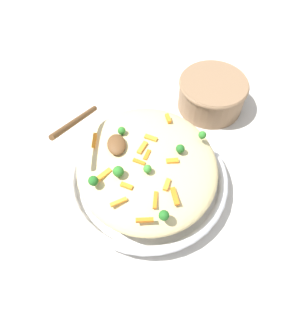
# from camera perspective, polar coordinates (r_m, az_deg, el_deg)

# --- Properties ---
(ground_plane) EXTENTS (2.40, 2.40, 0.00)m
(ground_plane) POSITION_cam_1_polar(r_m,az_deg,el_deg) (0.77, -0.00, -3.04)
(ground_plane) COLOR beige
(serving_bowl) EXTENTS (0.38, 0.38, 0.05)m
(serving_bowl) POSITION_cam_1_polar(r_m,az_deg,el_deg) (0.74, -0.00, -2.03)
(serving_bowl) COLOR silver
(serving_bowl) RESTS_ON ground_plane
(pasta_mound) EXTENTS (0.34, 0.31, 0.08)m
(pasta_mound) POSITION_cam_1_polar(r_m,az_deg,el_deg) (0.69, -0.00, 0.45)
(pasta_mound) COLOR #DBC689
(pasta_mound) RESTS_ON serving_bowl
(carrot_piece_0) EXTENTS (0.03, 0.02, 0.01)m
(carrot_piece_0) POSITION_cam_1_polar(r_m,az_deg,el_deg) (0.66, 0.21, 2.48)
(carrot_piece_0) COLOR orange
(carrot_piece_0) RESTS_ON pasta_mound
(carrot_piece_1) EXTENTS (0.01, 0.03, 0.01)m
(carrot_piece_1) POSITION_cam_1_polar(r_m,az_deg,el_deg) (0.66, 4.59, 1.29)
(carrot_piece_1) COLOR orange
(carrot_piece_1) RESTS_ON pasta_mound
(carrot_piece_2) EXTENTS (0.01, 0.03, 0.01)m
(carrot_piece_2) POSITION_cam_1_polar(r_m,az_deg,el_deg) (0.59, -0.44, -9.38)
(carrot_piece_2) COLOR orange
(carrot_piece_2) RESTS_ON pasta_mound
(carrot_piece_3) EXTENTS (0.03, 0.01, 0.01)m
(carrot_piece_3) POSITION_cam_1_polar(r_m,az_deg,el_deg) (0.73, 3.85, 8.91)
(carrot_piece_3) COLOR orange
(carrot_piece_3) RESTS_ON pasta_mound
(carrot_piece_4) EXTENTS (0.03, 0.04, 0.01)m
(carrot_piece_4) POSITION_cam_1_polar(r_m,az_deg,el_deg) (0.65, -7.86, -1.21)
(carrot_piece_4) COLOR orange
(carrot_piece_4) RESTS_ON pasta_mound
(carrot_piece_5) EXTENTS (0.04, 0.01, 0.01)m
(carrot_piece_5) POSITION_cam_1_polar(r_m,az_deg,el_deg) (0.70, -9.49, 4.94)
(carrot_piece_5) COLOR orange
(carrot_piece_5) RESTS_ON pasta_mound
(carrot_piece_6) EXTENTS (0.02, 0.03, 0.01)m
(carrot_piece_6) POSITION_cam_1_polar(r_m,az_deg,el_deg) (0.61, -5.17, -6.12)
(carrot_piece_6) COLOR orange
(carrot_piece_6) RESTS_ON pasta_mound
(carrot_piece_7) EXTENTS (0.04, 0.01, 0.01)m
(carrot_piece_7) POSITION_cam_1_polar(r_m,az_deg,el_deg) (0.62, 5.04, -5.11)
(carrot_piece_7) COLOR orange
(carrot_piece_7) RESTS_ON pasta_mound
(carrot_piece_8) EXTENTS (0.04, 0.02, 0.01)m
(carrot_piece_8) POSITION_cam_1_polar(r_m,az_deg,el_deg) (0.61, 1.83, -5.75)
(carrot_piece_8) COLOR orange
(carrot_piece_8) RESTS_ON pasta_mound
(carrot_piece_9) EXTENTS (0.03, 0.02, 0.01)m
(carrot_piece_9) POSITION_cam_1_polar(r_m,az_deg,el_deg) (0.63, 3.60, -3.02)
(carrot_piece_9) COLOR orange
(carrot_piece_9) RESTS_ON pasta_mound
(carrot_piece_10) EXTENTS (0.02, 0.03, 0.01)m
(carrot_piece_10) POSITION_cam_1_polar(r_m,az_deg,el_deg) (0.65, -1.45, 1.12)
(carrot_piece_10) COLOR orange
(carrot_piece_10) RESTS_ON pasta_mound
(carrot_piece_11) EXTENTS (0.03, 0.03, 0.01)m
(carrot_piece_11) POSITION_cam_1_polar(r_m,az_deg,el_deg) (0.67, -0.86, 3.69)
(carrot_piece_11) COLOR orange
(carrot_piece_11) RESTS_ON pasta_mound
(carrot_piece_12) EXTENTS (0.02, 0.03, 0.01)m
(carrot_piece_12) POSITION_cam_1_polar(r_m,az_deg,el_deg) (0.69, 0.70, 5.43)
(carrot_piece_12) COLOR orange
(carrot_piece_12) RESTS_ON pasta_mound
(carrot_piece_13) EXTENTS (0.02, 0.03, 0.01)m
(carrot_piece_13) POSITION_cam_1_polar(r_m,az_deg,el_deg) (0.63, -3.71, -3.28)
(carrot_piece_13) COLOR orange
(carrot_piece_13) RESTS_ON pasta_mound
(broccoli_floret_0) EXTENTS (0.02, 0.02, 0.03)m
(broccoli_floret_0) POSITION_cam_1_polar(r_m,az_deg,el_deg) (0.63, -5.20, -0.65)
(broccoli_floret_0) COLOR #296820
(broccoli_floret_0) RESTS_ON pasta_mound
(broccoli_floret_1) EXTENTS (0.02, 0.02, 0.02)m
(broccoli_floret_1) POSITION_cam_1_polar(r_m,az_deg,el_deg) (0.70, -4.59, 6.71)
(broccoli_floret_1) COLOR #296820
(broccoli_floret_1) RESTS_ON pasta_mound
(broccoli_floret_2) EXTENTS (0.02, 0.02, 0.02)m
(broccoli_floret_2) POSITION_cam_1_polar(r_m,az_deg,el_deg) (0.67, 6.03, 3.37)
(broccoli_floret_2) COLOR #205B1C
(broccoli_floret_2) RESTS_ON pasta_mound
(broccoli_floret_3) EXTENTS (0.02, 0.02, 0.02)m
(broccoli_floret_3) POSITION_cam_1_polar(r_m,az_deg,el_deg) (0.63, 0.07, -0.17)
(broccoli_floret_3) COLOR #377928
(broccoli_floret_3) RESTS_ON pasta_mound
(broccoli_floret_4) EXTENTS (0.02, 0.02, 0.02)m
(broccoli_floret_4) POSITION_cam_1_polar(r_m,az_deg,el_deg) (0.70, 9.96, 5.89)
(broccoli_floret_4) COLOR #296820
(broccoli_floret_4) RESTS_ON pasta_mound
(broccoli_floret_5) EXTENTS (0.02, 0.02, 0.02)m
(broccoli_floret_5) POSITION_cam_1_polar(r_m,az_deg,el_deg) (0.59, 3.08, -8.56)
(broccoli_floret_5) COLOR #205B1C
(broccoli_floret_5) RESTS_ON pasta_mound
(broccoli_floret_6) EXTENTS (0.02, 0.02, 0.03)m
(broccoli_floret_6) POSITION_cam_1_polar(r_m,az_deg,el_deg) (0.63, -9.67, -2.30)
(broccoli_floret_6) COLOR #205B1C
(broccoli_floret_6) RESTS_ON pasta_mound
(serving_spoon) EXTENTS (0.16, 0.14, 0.11)m
(serving_spoon) POSITION_cam_1_polar(r_m,az_deg,el_deg) (0.67, -8.43, 5.88)
(serving_spoon) COLOR brown
(serving_spoon) RESTS_ON pasta_mound
(companion_bowl) EXTENTS (0.19, 0.19, 0.09)m
(companion_bowl) POSITION_cam_1_polar(r_m,az_deg,el_deg) (0.91, 11.64, 13.13)
(companion_bowl) COLOR #8C6B4C
(companion_bowl) RESTS_ON ground_plane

